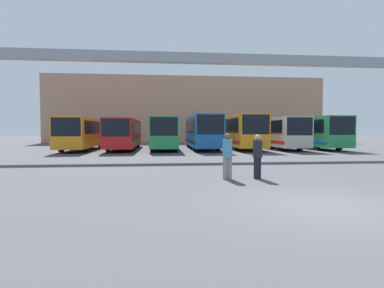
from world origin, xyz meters
name	(u,v)px	position (x,y,z in m)	size (l,w,h in m)	color
ground_plane	(321,205)	(0.00, 0.00, 0.00)	(200.00, 200.00, 0.00)	#47474C
building_backdrop	(185,112)	(0.00, 44.65, 5.13)	(43.39, 12.00, 10.25)	tan
overhead_gantry	(215,70)	(0.00, 15.45, 6.48)	(32.42, 0.80, 7.66)	gray
bus_slot_0	(83,132)	(-11.57, 22.35, 1.74)	(2.51, 10.04, 3.02)	orange
bus_slot_1	(125,132)	(-7.72, 23.05, 1.71)	(2.49, 11.43, 2.95)	red
bus_slot_2	(164,132)	(-3.86, 22.55, 1.78)	(2.48, 10.43, 3.08)	#268C4C
bus_slot_3	(202,130)	(0.00, 22.95, 1.90)	(2.53, 11.23, 3.31)	#1959A5
bus_slot_4	(239,130)	(3.86, 22.93, 1.92)	(2.62, 11.18, 3.34)	orange
bus_slot_5	(277,131)	(7.72, 22.52, 1.80)	(2.53, 10.38, 3.12)	beige
bus_slot_6	(313,131)	(11.57, 22.48, 1.85)	(2.60, 10.30, 3.21)	#268C4C
pedestrian_far_center	(227,155)	(-1.48, 4.26, 0.95)	(0.37, 0.37, 1.79)	gray
pedestrian_mid_left	(258,155)	(-0.28, 4.26, 0.92)	(0.36, 0.36, 1.74)	black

